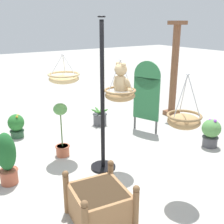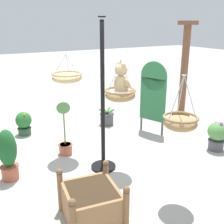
{
  "view_description": "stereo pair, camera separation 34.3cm",
  "coord_description": "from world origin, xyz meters",
  "px_view_note": "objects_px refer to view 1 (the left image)",
  "views": [
    {
      "loc": [
        3.65,
        -2.36,
        2.51
      ],
      "look_at": [
        0.02,
        0.09,
        1.07
      ],
      "focal_mm": 44.49,
      "sensor_mm": 36.0,
      "label": 1
    },
    {
      "loc": [
        3.84,
        -2.07,
        2.51
      ],
      "look_at": [
        0.02,
        0.09,
        1.07
      ],
      "focal_mm": 44.49,
      "sensor_mm": 36.0,
      "label": 2
    }
  ],
  "objects_px": {
    "hanging_basket_with_teddy": "(120,94)",
    "wooden_planter_box": "(100,204)",
    "display_pole_central": "(103,125)",
    "teddy_bear": "(121,80)",
    "potted_plant_tall_leafy": "(16,125)",
    "hanging_basket_left_high": "(64,78)",
    "potted_plant_conical_shrub": "(7,158)",
    "greenhouse_pillar_left": "(174,72)",
    "hanging_basket_right_low": "(184,120)",
    "potted_plant_flowering_red": "(211,132)",
    "potted_plant_fern_front": "(100,118)",
    "potted_plant_bushy_green": "(62,131)",
    "display_sign_board": "(147,91)"
  },
  "relations": [
    {
      "from": "display_pole_central",
      "to": "hanging_basket_right_low",
      "type": "distance_m",
      "value": 1.47
    },
    {
      "from": "hanging_basket_with_teddy",
      "to": "display_pole_central",
      "type": "bearing_deg",
      "value": -120.96
    },
    {
      "from": "potted_plant_tall_leafy",
      "to": "potted_plant_conical_shrub",
      "type": "xyz_separation_m",
      "value": [
        1.85,
        -0.65,
        0.16
      ]
    },
    {
      "from": "hanging_basket_left_high",
      "to": "display_sign_board",
      "type": "bearing_deg",
      "value": 93.51
    },
    {
      "from": "potted_plant_conical_shrub",
      "to": "hanging_basket_right_low",
      "type": "bearing_deg",
      "value": 48.54
    },
    {
      "from": "greenhouse_pillar_left",
      "to": "display_pole_central",
      "type": "bearing_deg",
      "value": -65.56
    },
    {
      "from": "display_pole_central",
      "to": "greenhouse_pillar_left",
      "type": "height_order",
      "value": "display_pole_central"
    },
    {
      "from": "potted_plant_tall_leafy",
      "to": "potted_plant_bushy_green",
      "type": "bearing_deg",
      "value": 18.36
    },
    {
      "from": "hanging_basket_right_low",
      "to": "greenhouse_pillar_left",
      "type": "distance_m",
      "value": 3.87
    },
    {
      "from": "wooden_planter_box",
      "to": "potted_plant_tall_leafy",
      "type": "height_order",
      "value": "wooden_planter_box"
    },
    {
      "from": "potted_plant_flowering_red",
      "to": "potted_plant_bushy_green",
      "type": "relative_size",
      "value": 0.58
    },
    {
      "from": "hanging_basket_left_high",
      "to": "potted_plant_flowering_red",
      "type": "bearing_deg",
      "value": 63.97
    },
    {
      "from": "potted_plant_flowering_red",
      "to": "potted_plant_tall_leafy",
      "type": "relative_size",
      "value": 1.13
    },
    {
      "from": "display_pole_central",
      "to": "teddy_bear",
      "type": "distance_m",
      "value": 0.83
    },
    {
      "from": "hanging_basket_right_low",
      "to": "wooden_planter_box",
      "type": "bearing_deg",
      "value": -98.63
    },
    {
      "from": "greenhouse_pillar_left",
      "to": "display_sign_board",
      "type": "distance_m",
      "value": 1.5
    },
    {
      "from": "display_pole_central",
      "to": "wooden_planter_box",
      "type": "distance_m",
      "value": 1.49
    },
    {
      "from": "display_pole_central",
      "to": "potted_plant_bushy_green",
      "type": "height_order",
      "value": "display_pole_central"
    },
    {
      "from": "teddy_bear",
      "to": "greenhouse_pillar_left",
      "type": "height_order",
      "value": "greenhouse_pillar_left"
    },
    {
      "from": "potted_plant_tall_leafy",
      "to": "potted_plant_conical_shrub",
      "type": "distance_m",
      "value": 1.97
    },
    {
      "from": "hanging_basket_with_teddy",
      "to": "wooden_planter_box",
      "type": "height_order",
      "value": "hanging_basket_with_teddy"
    },
    {
      "from": "hanging_basket_left_high",
      "to": "teddy_bear",
      "type": "bearing_deg",
      "value": 30.99
    },
    {
      "from": "teddy_bear",
      "to": "potted_plant_fern_front",
      "type": "xyz_separation_m",
      "value": [
        -2.05,
        0.83,
        -1.41
      ]
    },
    {
      "from": "wooden_planter_box",
      "to": "potted_plant_conical_shrub",
      "type": "height_order",
      "value": "potted_plant_conical_shrub"
    },
    {
      "from": "teddy_bear",
      "to": "potted_plant_conical_shrub",
      "type": "bearing_deg",
      "value": -108.02
    },
    {
      "from": "potted_plant_fern_front",
      "to": "potted_plant_flowering_red",
      "type": "relative_size",
      "value": 0.74
    },
    {
      "from": "display_pole_central",
      "to": "potted_plant_bushy_green",
      "type": "bearing_deg",
      "value": -155.18
    },
    {
      "from": "potted_plant_fern_front",
      "to": "potted_plant_conical_shrub",
      "type": "height_order",
      "value": "potted_plant_conical_shrub"
    },
    {
      "from": "teddy_bear",
      "to": "greenhouse_pillar_left",
      "type": "xyz_separation_m",
      "value": [
        -1.59,
        2.9,
        -0.38
      ]
    },
    {
      "from": "hanging_basket_right_low",
      "to": "display_sign_board",
      "type": "relative_size",
      "value": 0.45
    },
    {
      "from": "potted_plant_bushy_green",
      "to": "potted_plant_conical_shrub",
      "type": "xyz_separation_m",
      "value": [
        0.42,
        -1.13,
        -0.06
      ]
    },
    {
      "from": "hanging_basket_left_high",
      "to": "display_pole_central",
      "type": "bearing_deg",
      "value": 20.51
    },
    {
      "from": "potted_plant_conical_shrub",
      "to": "potted_plant_fern_front",
      "type": "bearing_deg",
      "value": 119.2
    },
    {
      "from": "hanging_basket_right_low",
      "to": "potted_plant_tall_leafy",
      "type": "height_order",
      "value": "hanging_basket_right_low"
    },
    {
      "from": "hanging_basket_right_low",
      "to": "greenhouse_pillar_left",
      "type": "bearing_deg",
      "value": 135.9
    },
    {
      "from": "potted_plant_conical_shrub",
      "to": "wooden_planter_box",
      "type": "bearing_deg",
      "value": 25.26
    },
    {
      "from": "display_pole_central",
      "to": "display_sign_board",
      "type": "bearing_deg",
      "value": 117.82
    },
    {
      "from": "hanging_basket_left_high",
      "to": "potted_plant_conical_shrub",
      "type": "distance_m",
      "value": 1.68
    },
    {
      "from": "hanging_basket_with_teddy",
      "to": "potted_plant_fern_front",
      "type": "xyz_separation_m",
      "value": [
        -2.05,
        0.85,
        -1.18
      ]
    },
    {
      "from": "hanging_basket_left_high",
      "to": "hanging_basket_right_low",
      "type": "height_order",
      "value": "hanging_basket_left_high"
    },
    {
      "from": "display_pole_central",
      "to": "greenhouse_pillar_left",
      "type": "bearing_deg",
      "value": 114.44
    },
    {
      "from": "hanging_basket_right_low",
      "to": "wooden_planter_box",
      "type": "xyz_separation_m",
      "value": [
        -0.19,
        -1.26,
        -0.96
      ]
    },
    {
      "from": "wooden_planter_box",
      "to": "hanging_basket_right_low",
      "type": "bearing_deg",
      "value": 81.37
    },
    {
      "from": "hanging_basket_with_teddy",
      "to": "potted_plant_fern_front",
      "type": "height_order",
      "value": "hanging_basket_with_teddy"
    },
    {
      "from": "hanging_basket_right_low",
      "to": "potted_plant_bushy_green",
      "type": "bearing_deg",
      "value": -158.18
    },
    {
      "from": "wooden_planter_box",
      "to": "potted_plant_fern_front",
      "type": "distance_m",
      "value": 3.58
    },
    {
      "from": "hanging_basket_left_high",
      "to": "potted_plant_bushy_green",
      "type": "xyz_separation_m",
      "value": [
        -0.04,
        -0.09,
        -1.03
      ]
    },
    {
      "from": "potted_plant_tall_leafy",
      "to": "teddy_bear",
      "type": "bearing_deg",
      "value": 25.19
    },
    {
      "from": "potted_plant_fern_front",
      "to": "potted_plant_conical_shrub",
      "type": "relative_size",
      "value": 0.52
    },
    {
      "from": "hanging_basket_left_high",
      "to": "potted_plant_conical_shrub",
      "type": "xyz_separation_m",
      "value": [
        0.38,
        -1.22,
        -1.09
      ]
    }
  ]
}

